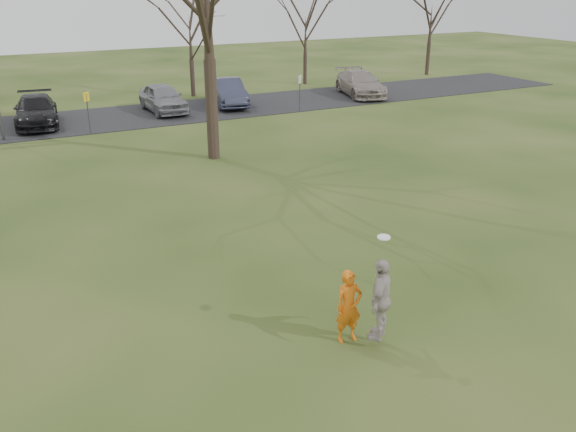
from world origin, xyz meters
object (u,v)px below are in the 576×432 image
object	(u,v)px
player_defender	(349,306)
car_5	(227,92)
car_7	(360,83)
catching_play	(381,299)
car_3	(36,111)
car_4	(163,98)

from	to	relation	value
player_defender	car_5	world-z (taller)	player_defender
car_5	car_7	xyz separation A→B (m)	(9.09, -0.89, -0.02)
car_7	catching_play	world-z (taller)	catching_play
car_3	car_7	bearing A→B (deg)	4.28
car_3	car_7	world-z (taller)	car_7
player_defender	car_4	world-z (taller)	player_defender
car_4	player_defender	bearing A→B (deg)	-99.06
car_4	car_5	distance (m)	4.03
player_defender	catching_play	bearing A→B (deg)	-38.26
catching_play	car_4	bearing A→B (deg)	83.87
car_4	car_5	bearing A→B (deg)	-1.14
car_3	car_5	size ratio (longest dim) A/B	1.07
player_defender	car_5	bearing A→B (deg)	78.71
player_defender	car_7	bearing A→B (deg)	60.82
car_4	car_7	size ratio (longest dim) A/B	0.86
catching_play	car_7	bearing A→B (deg)	57.26
car_5	car_7	bearing A→B (deg)	3.89
car_3	car_4	size ratio (longest dim) A/B	1.11
car_7	catching_play	distance (m)	29.34
car_3	car_5	distance (m)	10.97
car_3	car_4	distance (m)	6.94
car_4	catching_play	distance (m)	25.67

